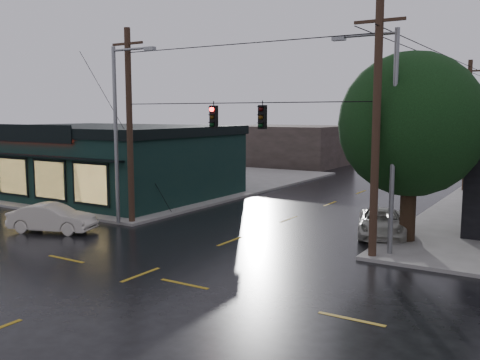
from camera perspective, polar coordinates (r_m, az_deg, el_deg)
The scene contains 13 objects.
ground_plane at distance 20.07m, azimuth -10.55°, elevation -9.91°, with size 160.00×160.00×0.00m, color black.
sidewalk_nw at distance 47.82m, azimuth -12.20°, elevation 0.08°, with size 28.00×28.00×0.15m, color slate.
pizza_shop at distance 39.09m, azimuth -14.18°, elevation 2.13°, with size 16.30×12.34×4.90m.
corner_tree at distance 24.76m, azimuth 17.80°, elevation 5.63°, with size 6.37×6.37×8.39m.
utility_pole_nw at distance 28.99m, azimuth -11.44°, elevation -4.62°, with size 2.00×0.32×10.15m, color #332316, non-canonical shape.
utility_pole_ne at distance 22.41m, azimuth 13.90°, elevation -8.19°, with size 2.00×0.32×10.15m, color #332316, non-canonical shape.
utility_pole_far_a at distance 43.03m, azimuth 22.75°, elevation -1.20°, with size 2.00×0.32×9.65m, color #332316, non-canonical shape.
span_signal_assembly at distance 24.33m, azimuth -0.28°, elevation 6.81°, with size 13.00×0.48×1.23m.
streetlight_nw at distance 28.70m, azimuth -12.83°, elevation -4.78°, with size 5.40×0.30×9.15m, color gray, non-canonical shape.
streetlight_ne at distance 22.92m, azimuth 15.64°, elevation -7.90°, with size 5.40×0.30×9.15m, color gray, non-canonical shape.
bg_building_west at distance 60.60m, azimuth 5.23°, elevation 3.70°, with size 12.00×10.00×4.40m, color #302823.
sedan_cream at distance 28.01m, azimuth -19.40°, elevation -3.84°, with size 1.48×4.24×1.40m, color beige.
suv_silver at distance 26.43m, azimuth 14.88°, elevation -4.44°, with size 2.13×4.63×1.29m, color #B0B0A2.
Camera 1 is at (13.00, -14.13, 5.87)m, focal length 40.00 mm.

